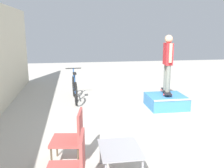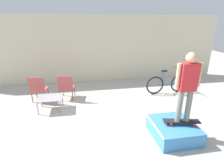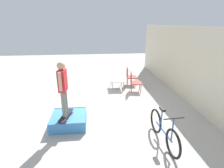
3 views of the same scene
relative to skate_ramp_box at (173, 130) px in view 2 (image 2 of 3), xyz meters
name	(u,v)px [view 2 (image 2 of 3)]	position (x,y,z in m)	size (l,w,h in m)	color
ground_plane	(112,132)	(-1.47, 0.42, -0.18)	(24.00, 24.00, 0.00)	#B7B2A8
house_wall_back	(96,49)	(-1.47, 4.69, 1.32)	(12.00, 0.06, 3.00)	beige
skate_ramp_box	(173,130)	(0.00, 0.00, 0.00)	(1.04, 1.08, 0.39)	#3D84C6
skateboard_on_ramp	(181,121)	(0.16, -0.06, 0.27)	(0.89, 0.38, 0.07)	black
person_skater	(187,83)	(0.16, -0.06, 1.25)	(0.57, 0.23, 1.65)	gray
coffee_table	(50,99)	(-3.20, 1.99, 0.21)	(0.79, 0.65, 0.44)	#9E9EA3
patio_chair_left	(38,88)	(-3.69, 2.74, 0.32)	(0.57, 0.57, 0.93)	brown
patio_chair_right	(66,86)	(-2.73, 2.74, 0.32)	(0.59, 0.59, 0.93)	brown
bicycle	(167,84)	(1.16, 2.66, 0.20)	(1.78, 0.52, 1.01)	black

